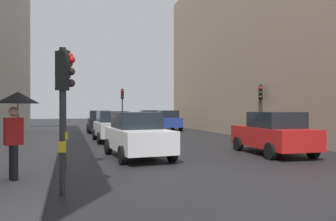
# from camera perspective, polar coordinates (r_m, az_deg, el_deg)

# --- Properties ---
(ground_plane) EXTENTS (120.00, 120.00, 0.00)m
(ground_plane) POSITION_cam_1_polar(r_m,az_deg,el_deg) (9.69, 17.69, -10.93)
(ground_plane) COLOR black
(sidewalk_kerb) EXTENTS (2.94, 40.00, 0.16)m
(sidewalk_kerb) POSITION_cam_1_polar(r_m,az_deg,el_deg) (14.10, -24.58, -7.10)
(sidewalk_kerb) COLOR gray
(sidewalk_kerb) RESTS_ON ground
(building_facade_right) EXTENTS (12.00, 30.12, 13.53)m
(building_facade_right) POSITION_cam_1_polar(r_m,az_deg,el_deg) (26.85, 23.98, 10.71)
(building_facade_right) COLOR gray
(building_facade_right) RESTS_ON ground
(traffic_light_mid_street) EXTENTS (0.37, 0.44, 3.37)m
(traffic_light_mid_street) POSITION_cam_1_polar(r_m,az_deg,el_deg) (20.32, 15.70, 1.50)
(traffic_light_mid_street) COLOR #2D2D2D
(traffic_light_mid_street) RESTS_ON ground
(traffic_light_near_left) EXTENTS (0.43, 0.25, 3.23)m
(traffic_light_near_left) POSITION_cam_1_polar(r_m,az_deg,el_deg) (7.63, -17.64, 2.90)
(traffic_light_near_left) COLOR #2D2D2D
(traffic_light_near_left) RESTS_ON ground
(traffic_light_near_right) EXTENTS (0.45, 0.35, 3.79)m
(traffic_light_near_right) POSITION_cam_1_polar(r_m,az_deg,el_deg) (10.74, -17.39, 4.16)
(traffic_light_near_right) COLOR #2D2D2D
(traffic_light_near_right) RESTS_ON ground
(traffic_light_far_median) EXTENTS (0.25, 0.43, 3.76)m
(traffic_light_far_median) POSITION_cam_1_polar(r_m,az_deg,el_deg) (30.03, -7.90, 1.60)
(traffic_light_far_median) COLOR #2D2D2D
(traffic_light_far_median) RESTS_ON ground
(car_blue_van) EXTENTS (2.17, 4.28, 1.76)m
(car_blue_van) POSITION_cam_1_polar(r_m,az_deg,el_deg) (29.46, -0.17, -1.71)
(car_blue_van) COLOR navy
(car_blue_van) RESTS_ON ground
(car_silver_hatchback) EXTENTS (2.10, 4.24, 1.76)m
(car_silver_hatchback) POSITION_cam_1_polar(r_m,az_deg,el_deg) (19.53, -9.59, -2.70)
(car_silver_hatchback) COLOR #BCBCC1
(car_silver_hatchback) RESTS_ON ground
(car_red_sedan) EXTENTS (2.19, 4.29, 1.76)m
(car_red_sedan) POSITION_cam_1_polar(r_m,az_deg,el_deg) (14.35, 17.74, -3.76)
(car_red_sedan) COLOR red
(car_red_sedan) RESTS_ON ground
(car_yellow_taxi) EXTENTS (2.20, 4.29, 1.76)m
(car_yellow_taxi) POSITION_cam_1_polar(r_m,az_deg,el_deg) (34.99, -3.38, -1.40)
(car_yellow_taxi) COLOR yellow
(car_yellow_taxi) RESTS_ON ground
(car_dark_suv) EXTENTS (2.10, 4.24, 1.76)m
(car_dark_suv) POSITION_cam_1_polar(r_m,az_deg,el_deg) (27.59, -11.73, -1.84)
(car_dark_suv) COLOR black
(car_dark_suv) RESTS_ON ground
(car_white_compact) EXTENTS (2.25, 4.31, 1.76)m
(car_white_compact) POSITION_cam_1_polar(r_m,az_deg,el_deg) (12.87, -5.34, -4.21)
(car_white_compact) COLOR silver
(car_white_compact) RESTS_ON ground
(pedestrian_with_umbrella) EXTENTS (1.00, 1.00, 2.14)m
(pedestrian_with_umbrella) POSITION_cam_1_polar(r_m,az_deg,el_deg) (8.83, -24.71, -0.01)
(pedestrian_with_umbrella) COLOR black
(pedestrian_with_umbrella) RESTS_ON sidewalk_kerb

